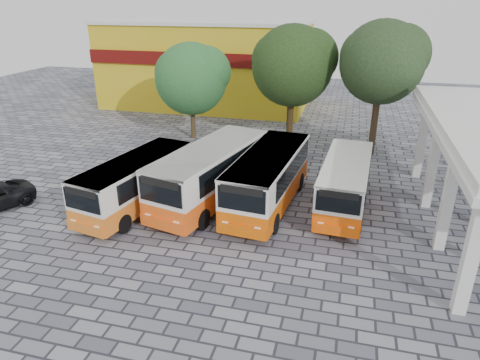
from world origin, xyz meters
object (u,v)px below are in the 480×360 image
(bus_far_left, at_px, (136,180))
(bus_far_right, at_px, (345,181))
(bus_centre_left, at_px, (211,171))
(bus_centre_right, at_px, (268,176))

(bus_far_left, bearing_deg, bus_far_right, 25.42)
(bus_centre_left, relative_size, bus_centre_right, 1.07)
(bus_far_right, bearing_deg, bus_far_left, -161.89)
(bus_far_left, bearing_deg, bus_centre_right, 26.98)
(bus_centre_left, height_order, bus_far_right, bus_centre_left)
(bus_centre_left, distance_m, bus_far_right, 7.07)
(bus_centre_left, xyz_separation_m, bus_centre_right, (3.07, 0.28, -0.08))
(bus_centre_left, relative_size, bus_far_right, 1.22)
(bus_centre_right, bearing_deg, bus_far_left, -158.37)
(bus_centre_left, xyz_separation_m, bus_far_right, (6.98, 1.09, -0.27))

